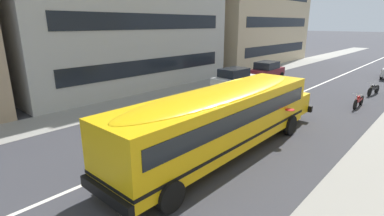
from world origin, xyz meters
TOP-DOWN VIEW (x-y plane):
  - ground_plane at (0.00, 0.00)m, footprint 400.00×400.00m
  - sidewalk_far at (0.00, 7.10)m, footprint 120.00×3.00m
  - sidewalk_near at (0.00, -7.10)m, footprint 120.00×3.00m
  - lane_centreline at (0.00, 0.00)m, footprint 110.00×0.16m
  - school_bus at (-1.47, -1.88)m, footprint 11.87×2.81m
  - parked_car_maroon_mid_block at (13.99, 4.55)m, footprint 3.94×1.96m
  - parked_car_white_by_entrance at (8.55, 4.46)m, footprint 3.99×2.06m
  - motorcycle_near_kerb at (13.79, -4.14)m, footprint 2.00×0.56m
  - motorcycle_by_crossing at (9.43, -4.18)m, footprint 2.00×0.56m

SIDE VIEW (x-z plane):
  - ground_plane at x=0.00m, z-range 0.00..0.00m
  - lane_centreline at x=0.00m, z-range 0.00..0.01m
  - sidewalk_far at x=0.00m, z-range 0.00..0.01m
  - sidewalk_near at x=0.00m, z-range 0.00..0.01m
  - motorcycle_near_kerb at x=13.79m, z-range -0.03..0.90m
  - motorcycle_by_crossing at x=9.43m, z-range -0.03..0.90m
  - parked_car_maroon_mid_block at x=13.99m, z-range 0.02..1.66m
  - parked_car_white_by_entrance at x=8.55m, z-range 0.02..1.66m
  - school_bus at x=-1.47m, z-range 0.25..2.90m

